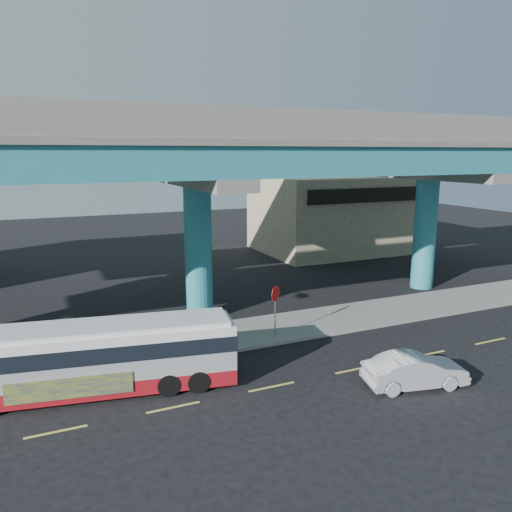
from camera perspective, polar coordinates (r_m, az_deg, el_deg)
name	(u,v)px	position (r m, az deg, el deg)	size (l,w,h in m)	color
ground	(269,384)	(20.74, 1.44, -14.39)	(120.00, 120.00, 0.00)	black
sidewalk	(221,337)	(25.37, -3.98, -9.21)	(70.00, 4.00, 0.15)	gray
lane_markings	(272,387)	(20.49, 1.82, -14.71)	(58.00, 0.12, 0.01)	#D8C64C
viaduct	(195,152)	(27.12, -6.94, 11.67)	(52.00, 12.40, 11.70)	teal
building_beige	(336,213)	(47.87, 9.12, 4.84)	(14.00, 10.23, 7.00)	#C1B18A
transit_bus	(96,356)	(20.44, -17.77, -10.79)	(10.88, 4.06, 2.73)	maroon
sedan	(415,371)	(21.19, 17.71, -12.38)	(4.31, 2.27, 1.35)	#BCBCC1
stop_sign	(275,300)	(24.45, 2.24, -5.06)	(0.67, 0.47, 2.65)	gray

